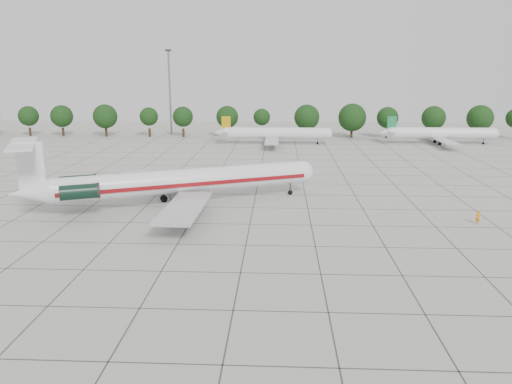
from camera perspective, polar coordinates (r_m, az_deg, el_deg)
ground at (r=65.47m, az=-0.70°, el=-3.71°), size 260.00×260.00×0.00m
apron_joints at (r=79.87m, az=-0.07°, el=-0.45°), size 170.00×170.00×0.02m
main_airliner at (r=74.25m, az=-9.72°, el=1.18°), size 43.02×32.36×10.51m
ground_crew at (r=71.62m, az=24.01°, el=-2.63°), size 0.76×0.60×1.84m
bg_airliner_c at (r=134.98m, az=2.22°, el=6.71°), size 28.24×27.20×7.40m
bg_airliner_d at (r=143.82m, az=20.39°, el=6.30°), size 28.24×27.20×7.40m
tree_line at (r=148.73m, az=-3.30°, el=8.56°), size 249.86×8.44×10.22m
floodlight_mast at (r=158.02m, az=-9.84°, el=11.71°), size 1.60×1.60×25.45m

